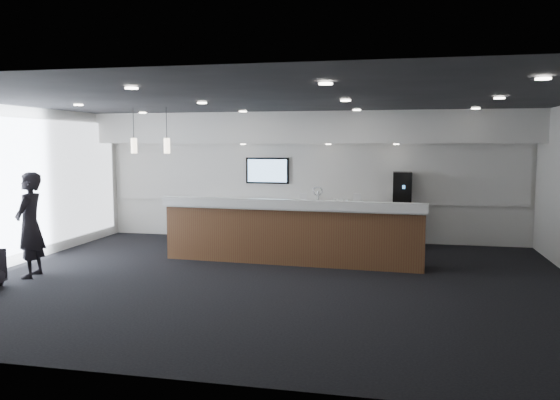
# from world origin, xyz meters

# --- Properties ---
(ground) EXTENTS (10.00, 10.00, 0.00)m
(ground) POSITION_xyz_m (0.00, 0.00, 0.00)
(ground) COLOR black
(ground) RESTS_ON ground
(ceiling) EXTENTS (10.00, 8.00, 0.02)m
(ceiling) POSITION_xyz_m (0.00, 0.00, 3.00)
(ceiling) COLOR black
(ceiling) RESTS_ON back_wall
(back_wall) EXTENTS (10.00, 0.02, 3.00)m
(back_wall) POSITION_xyz_m (0.00, 4.00, 1.50)
(back_wall) COLOR silver
(back_wall) RESTS_ON ground
(left_wall) EXTENTS (0.02, 8.00, 3.00)m
(left_wall) POSITION_xyz_m (-5.00, 0.00, 1.50)
(left_wall) COLOR silver
(left_wall) RESTS_ON ground
(soffit_bulkhead) EXTENTS (10.00, 0.90, 0.70)m
(soffit_bulkhead) POSITION_xyz_m (0.00, 3.55, 2.65)
(soffit_bulkhead) COLOR silver
(soffit_bulkhead) RESTS_ON back_wall
(alcove_panel) EXTENTS (9.80, 0.06, 1.40)m
(alcove_panel) POSITION_xyz_m (0.00, 3.97, 1.60)
(alcove_panel) COLOR silver
(alcove_panel) RESTS_ON back_wall
(window_blinds_wall) EXTENTS (0.04, 7.36, 2.55)m
(window_blinds_wall) POSITION_xyz_m (-4.96, 0.00, 1.50)
(window_blinds_wall) COLOR #ADB8D0
(window_blinds_wall) RESTS_ON left_wall
(back_credenza) EXTENTS (5.06, 0.66, 0.95)m
(back_credenza) POSITION_xyz_m (-0.00, 3.64, 0.48)
(back_credenza) COLOR #96989F
(back_credenza) RESTS_ON ground
(wall_tv) EXTENTS (1.05, 0.08, 0.62)m
(wall_tv) POSITION_xyz_m (-1.00, 3.91, 1.65)
(wall_tv) COLOR black
(wall_tv) RESTS_ON back_wall
(pendant_left) EXTENTS (0.12, 0.12, 0.30)m
(pendant_left) POSITION_xyz_m (-2.40, 0.80, 2.25)
(pendant_left) COLOR #F7E2C0
(pendant_left) RESTS_ON ceiling
(pendant_right) EXTENTS (0.12, 0.12, 0.30)m
(pendant_right) POSITION_xyz_m (-3.10, 0.80, 2.25)
(pendant_right) COLOR #F7E2C0
(pendant_right) RESTS_ON ceiling
(ceiling_can_lights) EXTENTS (7.00, 5.00, 0.02)m
(ceiling_can_lights) POSITION_xyz_m (0.00, 0.00, 2.97)
(ceiling_can_lights) COLOR white
(ceiling_can_lights) RESTS_ON ceiling
(service_counter) EXTENTS (5.10, 1.12, 1.49)m
(service_counter) POSITION_xyz_m (0.07, 1.45, 0.58)
(service_counter) COLOR #552F1C
(service_counter) RESTS_ON ground
(coffee_machine) EXTENTS (0.41, 0.54, 0.71)m
(coffee_machine) POSITION_xyz_m (2.15, 3.71, 1.30)
(coffee_machine) COLOR black
(coffee_machine) RESTS_ON back_credenza
(info_sign_left) EXTENTS (0.15, 0.05, 0.21)m
(info_sign_left) POSITION_xyz_m (-0.06, 3.52, 1.06)
(info_sign_left) COLOR white
(info_sign_left) RESTS_ON back_credenza
(info_sign_right) EXTENTS (0.17, 0.04, 0.23)m
(info_sign_right) POSITION_xyz_m (1.16, 3.53, 1.06)
(info_sign_right) COLOR white
(info_sign_right) RESTS_ON back_credenza
(lounge_guest) EXTENTS (0.55, 0.73, 1.81)m
(lounge_guest) POSITION_xyz_m (-4.12, -0.63, 0.90)
(lounge_guest) COLOR black
(lounge_guest) RESTS_ON ground
(cup_0) EXTENTS (0.10, 0.10, 0.09)m
(cup_0) POSITION_xyz_m (1.24, 3.57, 1.00)
(cup_0) COLOR white
(cup_0) RESTS_ON back_credenza
(cup_1) EXTENTS (0.14, 0.14, 0.09)m
(cup_1) POSITION_xyz_m (1.10, 3.57, 1.00)
(cup_1) COLOR white
(cup_1) RESTS_ON back_credenza
(cup_2) EXTENTS (0.12, 0.12, 0.09)m
(cup_2) POSITION_xyz_m (0.96, 3.57, 1.00)
(cup_2) COLOR white
(cup_2) RESTS_ON back_credenza
(cup_3) EXTENTS (0.12, 0.12, 0.09)m
(cup_3) POSITION_xyz_m (0.82, 3.57, 1.00)
(cup_3) COLOR white
(cup_3) RESTS_ON back_credenza
(cup_4) EXTENTS (0.13, 0.13, 0.09)m
(cup_4) POSITION_xyz_m (0.68, 3.57, 1.00)
(cup_4) COLOR white
(cup_4) RESTS_ON back_credenza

